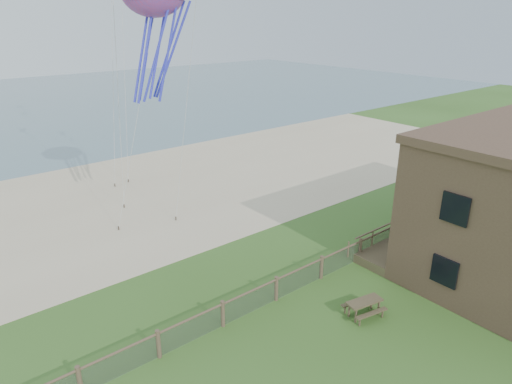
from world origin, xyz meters
The scene contains 6 objects.
ground centered at (0.00, 0.00, 0.00)m, with size 160.00×160.00×0.00m, color #36591E.
sand_beach centered at (0.00, 22.00, 0.00)m, with size 72.00×20.00×0.02m, color #C7B18F.
chainlink_fence centered at (0.00, 6.00, 0.55)m, with size 36.20×0.20×1.25m, color #4D392B, non-canonical shape.
motel_deck centered at (13.00, 5.00, 0.25)m, with size 15.00×2.00×0.50m, color brown.
picnic_table centered at (2.23, 2.72, 0.34)m, with size 1.63×1.23×0.69m, color brown, non-canonical shape.
octopus_kite centered at (-0.62, 14.66, 11.67)m, with size 3.50×2.47×7.20m, color #FA273E, non-canonical shape.
Camera 1 is at (-12.00, -7.31, 12.35)m, focal length 32.00 mm.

